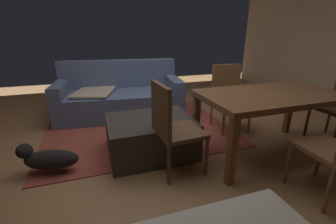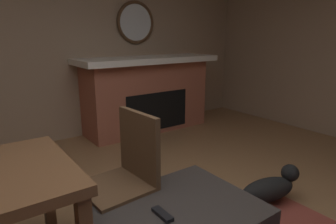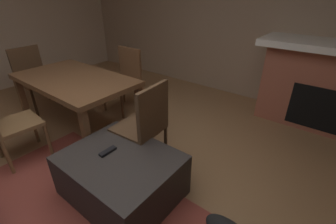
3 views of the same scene
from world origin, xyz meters
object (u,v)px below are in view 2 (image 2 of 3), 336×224
Objects in this scene: fireplace at (147,94)px; tv_remote at (162,214)px; round_wall_mirror at (136,23)px; dining_chair_west at (127,171)px; small_dog at (271,187)px.

tv_remote is (1.49, 2.54, -0.13)m from fireplace.
round_wall_mirror is 3.96× the size of tv_remote.
dining_chair_west is at bearing 54.70° from fireplace.
round_wall_mirror is at bearing -90.00° from fireplace.
round_wall_mirror is at bearing -95.89° from small_dog.
tv_remote is 0.17× the size of dining_chair_west.
round_wall_mirror is at bearing -121.90° from dining_chair_west.
small_dog is at bearing 84.11° from round_wall_mirror.
fireplace is at bearing -125.30° from dining_chair_west.
tv_remote is at bearing 59.57° from fireplace.
round_wall_mirror is 1.07× the size of small_dog.
small_dog is at bearing 83.43° from fireplace.
fireplace is 2.55m from dining_chair_west.
small_dog is (-1.19, 0.36, -0.36)m from dining_chair_west.
round_wall_mirror reaches higher than small_dog.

